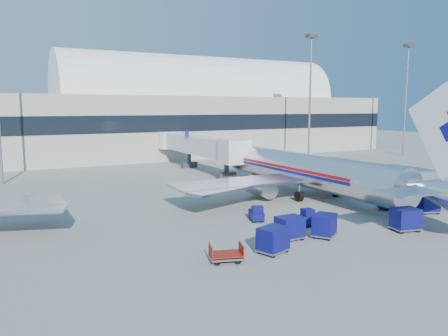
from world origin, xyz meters
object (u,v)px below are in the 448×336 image
barrier_far (421,186)px  cart_train_c (273,239)px  airliner_main (313,171)px  mast_far_east (407,83)px  cart_solo_far (428,204)px  mast_east (310,80)px  cart_train_a (324,225)px  barrier_near (382,191)px  tug_right (390,202)px  cart_solo_near (405,219)px  jetbridge_near (194,145)px  tug_lead (312,218)px  tug_left (256,214)px  barrier_mid (402,188)px  cart_open_red (226,256)px  cart_train_b (290,227)px

barrier_far → cart_train_c: (-29.00, -10.88, 0.51)m
airliner_main → mast_far_east: size_ratio=1.65×
cart_solo_far → mast_east: bearing=86.9°
cart_train_a → barrier_near: bearing=-3.7°
tug_right → cart_solo_near: 7.67m
jetbridge_near → tug_lead: bearing=-98.3°
jetbridge_near → cart_solo_near: size_ratio=11.47×
cart_train_a → cart_solo_far: bearing=-28.1°
barrier_near → cart_train_c: (-22.40, -10.88, 0.51)m
cart_train_a → cart_train_c: cart_train_c is taller
cart_solo_far → cart_solo_near: bearing=-136.3°
airliner_main → tug_left: size_ratio=16.00×
jetbridge_near → barrier_mid: size_ratio=9.17×
barrier_mid → cart_open_red: size_ratio=1.23×
tug_right → tug_lead: bearing=-162.3°
mast_east → cart_solo_near: size_ratio=9.43×
tug_left → tug_right: bearing=-79.8°
tug_right → cart_solo_near: cart_solo_near is taller
cart_solo_near → airliner_main: bearing=94.4°
mast_east → tug_right: mast_east is taller
tug_right → cart_open_red: bearing=-153.9°
barrier_mid → tug_right: size_ratio=1.22×
cart_train_b → barrier_far: bearing=18.0°
mast_far_east → cart_solo_far: bearing=-137.8°
cart_solo_far → cart_train_a: bearing=-155.1°
cart_train_a → cart_open_red: (-9.19, -1.26, -0.54)m
barrier_far → mast_far_east: bearing=42.6°
barrier_near → tug_left: 19.06m
mast_far_east → cart_train_a: bearing=-145.0°
cart_solo_near → cart_open_red: size_ratio=0.98×
barrier_mid → cart_solo_near: size_ratio=1.25×
barrier_mid → airliner_main: bearing=167.5°
barrier_near → cart_train_c: 24.91m
mast_far_east → barrier_far: size_ratio=7.53×
airliner_main → cart_solo_near: bearing=-98.0°
jetbridge_near → mast_east: 24.91m
mast_far_east → cart_solo_near: 62.86m
jetbridge_near → cart_solo_near: bearing=-89.4°
barrier_far → cart_train_c: cart_train_c is taller
barrier_near → tug_lead: 16.96m
barrier_mid → cart_train_c: cart_train_c is taller
mast_east → barrier_far: size_ratio=7.53×
mast_east → cart_solo_near: mast_east is taller
cart_solo_near → cart_open_red: 16.06m
tug_right → cart_solo_near: bearing=-118.2°
jetbridge_near → tug_lead: size_ratio=11.45×
tug_left → cart_open_red: tug_left is taller
mast_far_east → barrier_near: 48.57m
airliner_main → cart_solo_far: size_ratio=16.97×
barrier_near → cart_solo_near: cart_solo_near is taller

